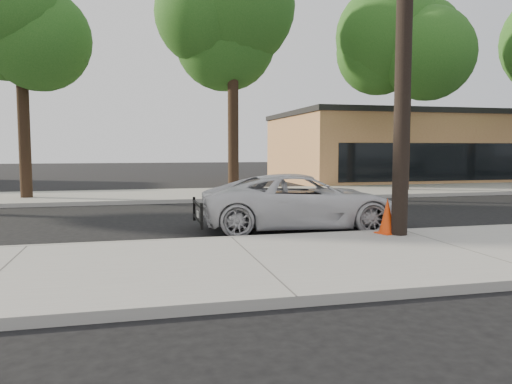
# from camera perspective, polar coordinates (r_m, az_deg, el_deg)

# --- Properties ---
(ground) EXTENTS (120.00, 120.00, 0.00)m
(ground) POSITION_cam_1_polar(r_m,az_deg,el_deg) (12.68, -4.66, -4.16)
(ground) COLOR black
(ground) RESTS_ON ground
(near_sidewalk) EXTENTS (90.00, 4.40, 0.15)m
(near_sidewalk) POSITION_cam_1_polar(r_m,az_deg,el_deg) (8.53, -0.05, -8.16)
(near_sidewalk) COLOR gray
(near_sidewalk) RESTS_ON ground
(far_sidewalk) EXTENTS (90.00, 5.00, 0.15)m
(far_sidewalk) POSITION_cam_1_polar(r_m,az_deg,el_deg) (21.05, -8.31, -0.34)
(far_sidewalk) COLOR gray
(far_sidewalk) RESTS_ON ground
(curb_near) EXTENTS (90.00, 0.12, 0.16)m
(curb_near) POSITION_cam_1_polar(r_m,az_deg,el_deg) (10.63, -2.87, -5.53)
(curb_near) COLOR #9E9B93
(curb_near) RESTS_ON ground
(building_main) EXTENTS (18.00, 10.00, 4.00)m
(building_main) POSITION_cam_1_polar(r_m,az_deg,el_deg) (33.58, 18.69, 4.71)
(building_main) COLOR #AC6F47
(building_main) RESTS_ON ground
(utility_pole) EXTENTS (1.40, 0.34, 9.00)m
(utility_pole) POSITION_cam_1_polar(r_m,az_deg,el_deg) (11.47, 16.60, 18.31)
(utility_pole) COLOR black
(utility_pole) RESTS_ON near_sidewalk
(tree_b) EXTENTS (4.34, 4.20, 8.45)m
(tree_b) POSITION_cam_1_polar(r_m,az_deg,el_deg) (21.19, -24.89, 15.79)
(tree_b) COLOR black
(tree_b) RESTS_ON far_sidewalk
(tree_c) EXTENTS (4.96, 4.80, 9.55)m
(tree_c) POSITION_cam_1_polar(r_m,az_deg,el_deg) (21.02, -1.97, 18.46)
(tree_c) COLOR black
(tree_c) RESTS_ON far_sidewalk
(tree_d) EXTENTS (4.50, 4.35, 8.75)m
(tree_d) POSITION_cam_1_polar(r_m,az_deg,el_deg) (24.08, 17.51, 15.18)
(tree_d) COLOR black
(tree_d) RESTS_ON far_sidewalk
(police_cruiser) EXTENTS (5.18, 2.76, 1.39)m
(police_cruiser) POSITION_cam_1_polar(r_m,az_deg,el_deg) (12.52, 5.27, -1.09)
(police_cruiser) COLOR silver
(police_cruiser) RESTS_ON ground
(traffic_cone) EXTENTS (0.51, 0.51, 0.78)m
(traffic_cone) POSITION_cam_1_polar(r_m,az_deg,el_deg) (11.34, 14.77, -2.71)
(traffic_cone) COLOR #FC420D
(traffic_cone) RESTS_ON near_sidewalk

